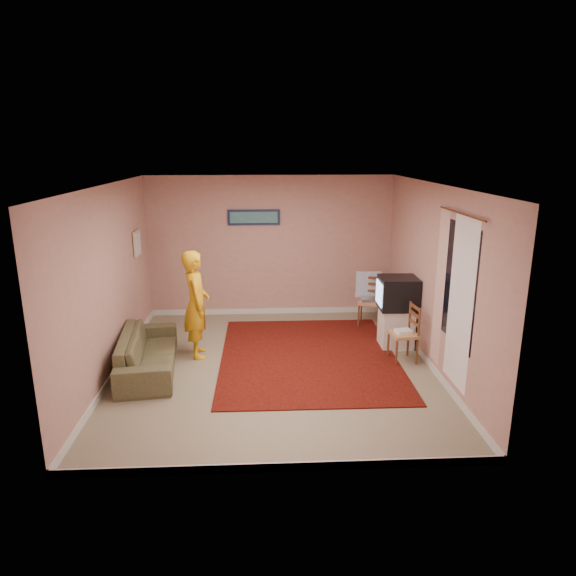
{
  "coord_description": "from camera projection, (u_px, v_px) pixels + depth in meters",
  "views": [
    {
      "loc": [
        -0.17,
        -6.87,
        3.08
      ],
      "look_at": [
        0.22,
        0.6,
        1.02
      ],
      "focal_mm": 32.0,
      "sensor_mm": 36.0,
      "label": 1
    }
  ],
  "objects": [
    {
      "name": "wall_front",
      "position": [
        281.0,
        349.0,
        4.69
      ],
      "size": [
        4.5,
        0.02,
        2.6
      ],
      "primitive_type": "cube",
      "color": "tan",
      "rests_on": "ground"
    },
    {
      "name": "baseboard_left",
      "position": [
        118.0,
        367.0,
        7.31
      ],
      "size": [
        0.02,
        5.0,
        0.1
      ],
      "primitive_type": "cube",
      "color": "silver",
      "rests_on": "ground"
    },
    {
      "name": "game_console",
      "position": [
        403.0,
        331.0,
        7.54
      ],
      "size": [
        0.26,
        0.21,
        0.05
      ],
      "primitive_type": "cube",
      "rotation": [
        0.0,
        0.0,
        0.2
      ],
      "color": "white",
      "rests_on": "chair_b"
    },
    {
      "name": "curtain_rod",
      "position": [
        461.0,
        214.0,
        6.07
      ],
      "size": [
        0.02,
        1.4,
        0.02
      ],
      "primitive_type": "cylinder",
      "rotation": [
        1.57,
        0.0,
        0.0
      ],
      "color": "brown",
      "rests_on": "wall_right"
    },
    {
      "name": "sofa",
      "position": [
        148.0,
        352.0,
        7.27
      ],
      "size": [
        0.96,
        1.96,
        0.55
      ],
      "primitive_type": "imported",
      "rotation": [
        0.0,
        0.0,
        1.69
      ],
      "color": "brown",
      "rests_on": "ground"
    },
    {
      "name": "window",
      "position": [
        458.0,
        284.0,
        6.3
      ],
      "size": [
        0.01,
        1.1,
        1.5
      ],
      "primitive_type": "cube",
      "color": "black",
      "rests_on": "wall_right"
    },
    {
      "name": "picture_back",
      "position": [
        254.0,
        217.0,
        9.31
      ],
      "size": [
        0.95,
        0.04,
        0.28
      ],
      "color": "#141C38",
      "rests_on": "wall_back"
    },
    {
      "name": "person",
      "position": [
        196.0,
        304.0,
        7.65
      ],
      "size": [
        0.49,
        0.65,
        1.63
      ],
      "primitive_type": "imported",
      "rotation": [
        0.0,
        0.0,
        1.75
      ],
      "color": "gold",
      "rests_on": "ground"
    },
    {
      "name": "blue_throw",
      "position": [
        368.0,
        284.0,
        9.22
      ],
      "size": [
        0.45,
        0.06,
        0.47
      ],
      "primitive_type": "cube",
      "color": "#7F9CD0",
      "rests_on": "chair_a"
    },
    {
      "name": "wall_back",
      "position": [
        271.0,
        247.0,
        9.5
      ],
      "size": [
        4.5,
        0.02,
        2.6
      ],
      "primitive_type": "cube",
      "color": "tan",
      "rests_on": "ground"
    },
    {
      "name": "crt_tv",
      "position": [
        398.0,
        293.0,
        7.99
      ],
      "size": [
        0.6,
        0.54,
        0.51
      ],
      "rotation": [
        0.0,
        0.0,
        -0.02
      ],
      "color": "black",
      "rests_on": "tv_cabinet"
    },
    {
      "name": "picture_left",
      "position": [
        137.0,
        243.0,
        8.45
      ],
      "size": [
        0.04,
        0.38,
        0.42
      ],
      "color": "#C9B48A",
      "rests_on": "wall_left"
    },
    {
      "name": "dvd_player",
      "position": [
        370.0,
        299.0,
        9.1
      ],
      "size": [
        0.36,
        0.26,
        0.06
      ],
      "primitive_type": "cube",
      "rotation": [
        0.0,
        0.0,
        0.06
      ],
      "color": "#B8B8BD",
      "rests_on": "chair_a"
    },
    {
      "name": "baseboard_right",
      "position": [
        427.0,
        361.0,
        7.54
      ],
      "size": [
        0.02,
        5.0,
        0.1
      ],
      "primitive_type": "cube",
      "color": "silver",
      "rests_on": "ground"
    },
    {
      "name": "ground",
      "position": [
        275.0,
        367.0,
        7.44
      ],
      "size": [
        5.0,
        5.0,
        0.0
      ],
      "primitive_type": "plane",
      "color": "gray",
      "rests_on": "ground"
    },
    {
      "name": "wall_right",
      "position": [
        434.0,
        278.0,
        7.21
      ],
      "size": [
        0.02,
        5.0,
        2.6
      ],
      "primitive_type": "cube",
      "color": "tan",
      "rests_on": "ground"
    },
    {
      "name": "chair_a",
      "position": [
        370.0,
        296.0,
        9.08
      ],
      "size": [
        0.49,
        0.48,
        0.47
      ],
      "rotation": [
        0.0,
        0.0,
        -0.33
      ],
      "color": "tan",
      "rests_on": "ground"
    },
    {
      "name": "tv_cabinet",
      "position": [
        396.0,
        327.0,
        8.14
      ],
      "size": [
        0.5,
        0.45,
        0.63
      ],
      "primitive_type": "cube",
      "color": "white",
      "rests_on": "ground"
    },
    {
      "name": "curtain_floral",
      "position": [
        440.0,
        288.0,
        6.88
      ],
      "size": [
        0.01,
        0.35,
        2.1
      ],
      "primitive_type": "cube",
      "color": "#F2E3CE",
      "rests_on": "wall_right"
    },
    {
      "name": "wall_left",
      "position": [
        109.0,
        282.0,
        6.98
      ],
      "size": [
        0.02,
        5.0,
        2.6
      ],
      "primitive_type": "cube",
      "color": "tan",
      "rests_on": "ground"
    },
    {
      "name": "baseboard_back",
      "position": [
        271.0,
        311.0,
        9.82
      ],
      "size": [
        4.5,
        0.02,
        0.1
      ],
      "primitive_type": "cube",
      "color": "silver",
      "rests_on": "ground"
    },
    {
      "name": "area_rug",
      "position": [
        308.0,
        356.0,
        7.8
      ],
      "size": [
        2.65,
        3.3,
        0.02
      ],
      "primitive_type": "cube",
      "rotation": [
        0.0,
        0.0,
        -0.01
      ],
      "color": "black",
      "rests_on": "ground"
    },
    {
      "name": "baseboard_front",
      "position": [
        282.0,
        467.0,
        5.03
      ],
      "size": [
        4.5,
        0.02,
        0.1
      ],
      "primitive_type": "cube",
      "color": "silver",
      "rests_on": "ground"
    },
    {
      "name": "ceiling",
      "position": [
        273.0,
        185.0,
        6.75
      ],
      "size": [
        4.5,
        5.0,
        0.02
      ],
      "primitive_type": "cube",
      "color": "white",
      "rests_on": "wall_back"
    },
    {
      "name": "chair_b",
      "position": [
        404.0,
        327.0,
        7.52
      ],
      "size": [
        0.42,
        0.43,
        0.47
      ],
      "rotation": [
        0.0,
        0.0,
        -1.45
      ],
      "color": "tan",
      "rests_on": "ground"
    },
    {
      "name": "curtain_sheer",
      "position": [
        460.0,
        304.0,
        6.21
      ],
      "size": [
        0.01,
        0.75,
        2.1
      ],
      "primitive_type": "cube",
      "color": "white",
      "rests_on": "wall_right"
    }
  ]
}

